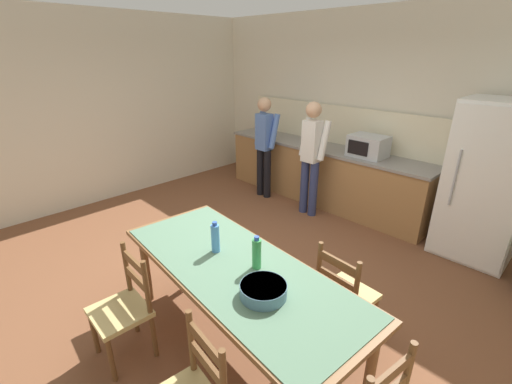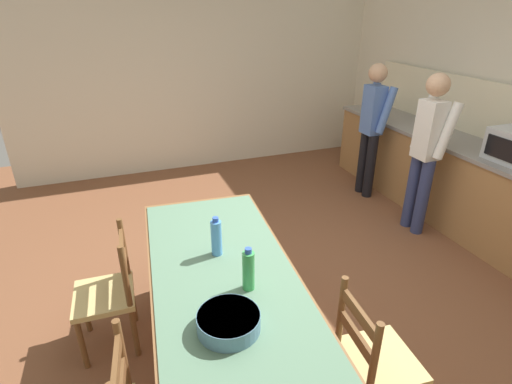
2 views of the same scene
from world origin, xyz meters
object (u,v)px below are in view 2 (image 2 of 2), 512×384
dining_table (226,290)px  bottle_off_centre (248,270)px  chair_side_far_right (373,360)px  person_at_counter (427,147)px  person_at_sink (372,125)px  serving_bowl (229,321)px  chair_side_near_left (109,293)px  bottle_near_centre (216,237)px

dining_table → bottle_off_centre: 0.26m
chair_side_far_right → person_at_counter: person_at_counter is taller
person_at_counter → person_at_sink: bearing=88.8°
dining_table → serving_bowl: size_ratio=7.19×
person_at_counter → serving_bowl: bearing=-149.1°
dining_table → chair_side_near_left: bearing=-129.3°
chair_side_near_left → chair_side_far_right: size_ratio=1.00×
chair_side_far_right → person_at_counter: bearing=-41.2°
serving_bowl → person_at_counter: bearing=120.9°
dining_table → bottle_off_centre: bottle_off_centre is taller
bottle_off_centre → person_at_sink: (-2.22, 2.38, 0.02)m
dining_table → chair_side_far_right: (0.56, 0.69, -0.26)m
chair_side_near_left → person_at_sink: size_ratio=0.55×
chair_side_near_left → person_at_counter: size_ratio=0.54×
person_at_sink → person_at_counter: (0.96, -0.02, 0.02)m
chair_side_near_left → serving_bowl: bearing=34.0°
serving_bowl → chair_side_near_left: bearing=-148.1°
bottle_off_centre → person_at_sink: person_at_sink is taller
bottle_near_centre → person_at_counter: (-0.87, 2.44, 0.04)m
bottle_off_centre → chair_side_far_right: bottle_off_centre is taller
person_at_counter → chair_side_near_left: bearing=-169.5°
person_at_sink → person_at_counter: bearing=-91.2°
bottle_near_centre → serving_bowl: bottle_near_centre is taller
bottle_off_centre → dining_table: bearing=-140.2°
chair_side_far_right → person_at_counter: (-1.71, 1.77, 0.50)m
person_at_sink → chair_side_near_left: bearing=-154.1°
bottle_near_centre → chair_side_far_right: size_ratio=0.30×
dining_table → person_at_counter: 2.73m
serving_bowl → person_at_sink: (-2.49, 2.58, 0.09)m
bottle_near_centre → chair_side_near_left: (-0.28, -0.71, -0.46)m
serving_bowl → person_at_counter: person_at_counter is taller
person_at_sink → chair_side_far_right: bearing=-123.9°
bottle_off_centre → chair_side_far_right: (0.44, 0.59, -0.46)m
bottle_near_centre → chair_side_near_left: 0.90m
dining_table → chair_side_near_left: (-0.56, -0.69, -0.26)m
serving_bowl → person_at_sink: bearing=134.0°
chair_side_far_right → chair_side_near_left: bearing=55.7°
chair_side_far_right → person_at_sink: bearing=-29.0°
chair_side_near_left → person_at_counter: 3.24m
bottle_near_centre → serving_bowl: size_ratio=0.84×
chair_side_far_right → bottle_off_centre: bearing=58.1°
bottle_near_centre → chair_side_near_left: bottle_near_centre is taller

